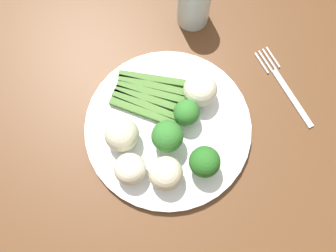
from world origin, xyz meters
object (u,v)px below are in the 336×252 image
at_px(dining_table, 181,127).
at_px(cauliflower_outer_edge, 166,173).
at_px(asparagus_bundle, 149,96).
at_px(cauliflower_edge, 130,169).
at_px(cauliflower_back, 122,134).
at_px(cauliflower_near_fork, 201,90).
at_px(broccoli_left, 167,136).
at_px(fork, 284,86).
at_px(plate, 168,128).
at_px(broccoli_back_right, 205,162).
at_px(water_glass, 194,2).
at_px(broccoli_front, 186,113).

height_order(dining_table, cauliflower_outer_edge, cauliflower_outer_edge).
relative_size(asparagus_bundle, cauliflower_edge, 2.76).
bearing_deg(cauliflower_back, cauliflower_near_fork, -4.40).
distance_m(dining_table, broccoli_left, 0.17).
distance_m(asparagus_bundle, fork, 0.24).
bearing_deg(dining_table, plate, -159.96).
relative_size(plate, broccoli_back_right, 4.62).
xyz_separation_m(cauliflower_near_fork, water_glass, (0.09, 0.14, 0.01)).
relative_size(fork, water_glass, 1.64).
height_order(dining_table, asparagus_bundle, asparagus_bundle).
height_order(cauliflower_edge, fork, cauliflower_edge).
bearing_deg(broccoli_front, plate, 172.17).
distance_m(cauliflower_near_fork, cauliflower_edge, 0.17).
bearing_deg(cauliflower_outer_edge, cauliflower_near_fork, 32.59).
bearing_deg(cauliflower_near_fork, cauliflower_back, 175.60).
distance_m(dining_table, broccoli_front, 0.16).
xyz_separation_m(broccoli_left, fork, (0.23, -0.03, -0.05)).
bearing_deg(broccoli_back_right, asparagus_bundle, 91.66).
xyz_separation_m(plate, asparagus_bundle, (0.00, 0.06, 0.01)).
distance_m(dining_table, broccoli_back_right, 0.19).
bearing_deg(broccoli_left, cauliflower_back, 140.93).
bearing_deg(asparagus_bundle, broccoli_front, -15.28).
xyz_separation_m(cauliflower_outer_edge, fork, (0.26, 0.01, -0.04)).
distance_m(plate, broccoli_left, 0.05).
relative_size(dining_table, cauliflower_outer_edge, 21.16).
bearing_deg(asparagus_bundle, cauliflower_back, -103.51).
relative_size(broccoli_front, fork, 0.31).
height_order(broccoli_left, cauliflower_edge, broccoli_left).
bearing_deg(asparagus_bundle, cauliflower_edge, -85.84).
bearing_deg(fork, plate, 82.90).
distance_m(asparagus_bundle, cauliflower_near_fork, 0.09).
height_order(plate, cauliflower_outer_edge, cauliflower_outer_edge).
relative_size(broccoli_front, cauliflower_outer_edge, 0.96).
xyz_separation_m(plate, broccoli_front, (0.03, -0.00, 0.04)).
xyz_separation_m(broccoli_back_right, cauliflower_back, (-0.08, 0.11, -0.01)).
xyz_separation_m(dining_table, fork, (0.17, -0.07, 0.11)).
xyz_separation_m(cauliflower_near_fork, cauliflower_edge, (-0.17, -0.04, -0.00)).
bearing_deg(cauliflower_edge, water_glass, 35.63).
bearing_deg(cauliflower_back, dining_table, -4.97).
bearing_deg(fork, cauliflower_outer_edge, 99.78).
xyz_separation_m(broccoli_left, water_glass, (0.18, 0.17, -0.00)).
distance_m(broccoli_back_right, fork, 0.21).
distance_m(broccoli_front, cauliflower_outer_edge, 0.10).
height_order(cauliflower_outer_edge, cauliflower_back, cauliflower_back).
bearing_deg(broccoli_back_right, cauliflower_outer_edge, 160.75).
bearing_deg(dining_table, cauliflower_edge, -161.87).
height_order(broccoli_back_right, cauliflower_outer_edge, broccoli_back_right).
relative_size(dining_table, asparagus_bundle, 8.20).
distance_m(plate, cauliflower_near_fork, 0.08).
bearing_deg(cauliflower_edge, broccoli_back_right, -30.19).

